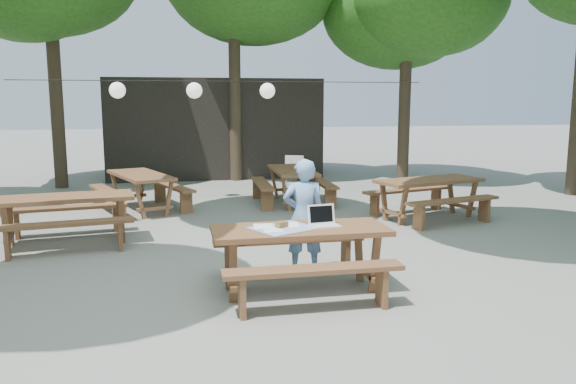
# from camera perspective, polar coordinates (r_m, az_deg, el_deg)

# --- Properties ---
(ground) EXTENTS (80.00, 80.00, 0.00)m
(ground) POSITION_cam_1_polar(r_m,az_deg,el_deg) (6.85, -5.45, -9.32)
(ground) COLOR slate
(ground) RESTS_ON ground
(pavilion) EXTENTS (6.00, 3.00, 2.80)m
(pavilion) POSITION_cam_1_polar(r_m,az_deg,el_deg) (17.02, -7.58, 6.53)
(pavilion) COLOR black
(pavilion) RESTS_ON ground
(main_picnic_table) EXTENTS (2.00, 1.58, 0.75)m
(main_picnic_table) POSITION_cam_1_polar(r_m,az_deg,el_deg) (6.48, 1.23, -6.76)
(main_picnic_table) COLOR brown
(main_picnic_table) RESTS_ON ground
(picnic_table_nw) EXTENTS (2.12, 1.85, 0.75)m
(picnic_table_nw) POSITION_cam_1_polar(r_m,az_deg,el_deg) (9.22, -21.63, -2.60)
(picnic_table_nw) COLOR brown
(picnic_table_nw) RESTS_ON ground
(picnic_table_ne) EXTENTS (2.24, 2.01, 0.75)m
(picnic_table_ne) POSITION_cam_1_polar(r_m,az_deg,el_deg) (10.74, 14.09, -0.63)
(picnic_table_ne) COLOR brown
(picnic_table_ne) RESTS_ON ground
(picnic_table_far_w) EXTENTS (2.15, 2.34, 0.75)m
(picnic_table_far_w) POSITION_cam_1_polar(r_m,az_deg,el_deg) (11.56, -14.70, 0.03)
(picnic_table_far_w) COLOR brown
(picnic_table_far_w) RESTS_ON ground
(picnic_table_far_e) EXTENTS (1.63, 2.02, 0.75)m
(picnic_table_far_e) POSITION_cam_1_polar(r_m,az_deg,el_deg) (11.98, 0.45, 0.65)
(picnic_table_far_e) COLOR brown
(picnic_table_far_e) RESTS_ON ground
(woman) EXTENTS (0.59, 0.44, 1.46)m
(woman) POSITION_cam_1_polar(r_m,az_deg,el_deg) (7.12, 1.63, -2.46)
(woman) COLOR #80AFE9
(woman) RESTS_ON ground
(plastic_chair) EXTENTS (0.58, 0.58, 0.90)m
(plastic_chair) POSITION_cam_1_polar(r_m,az_deg,el_deg) (13.21, 0.49, 0.88)
(plastic_chair) COLOR white
(plastic_chair) RESTS_ON ground
(laptop) EXTENTS (0.36, 0.30, 0.24)m
(laptop) POSITION_cam_1_polar(r_m,az_deg,el_deg) (6.49, 3.59, -2.90)
(laptop) COLOR white
(laptop) RESTS_ON main_picnic_table
(tabletop_clutter) EXTENTS (0.83, 0.78, 0.08)m
(tabletop_clutter) POSITION_cam_1_polar(r_m,az_deg,el_deg) (6.35, -0.62, -3.60)
(tabletop_clutter) COLOR #355EB7
(tabletop_clutter) RESTS_ON main_picnic_table
(paper_lanterns) EXTENTS (9.00, 0.34, 0.38)m
(paper_lanterns) POSITION_cam_1_polar(r_m,az_deg,el_deg) (12.47, -9.43, 10.16)
(paper_lanterns) COLOR black
(paper_lanterns) RESTS_ON ground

